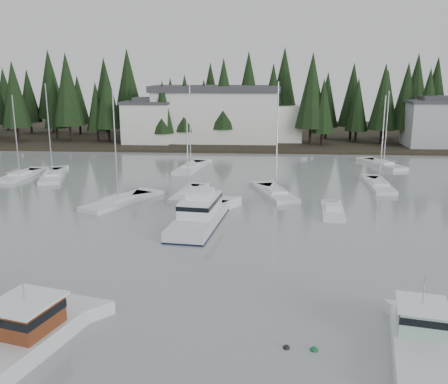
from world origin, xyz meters
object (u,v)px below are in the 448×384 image
object	(u,v)px
sailboat_9	(379,187)
sailboat_12	(20,177)
house_east_a	(434,122)
sailboat_2	(188,195)
harbor_inn	(226,114)
lobster_boat_teal	(422,347)
sailboat_8	(276,195)
sailboat_0	(53,177)
lobster_boat_brown	(5,350)
sailboat_11	(383,165)
runabout_1	(333,212)
cabin_cruiser_center	(199,217)
sailboat_10	(118,203)
sailboat_6	(191,169)
house_west	(148,121)

from	to	relation	value
sailboat_9	sailboat_12	size ratio (longest dim) A/B	1.02
house_east_a	sailboat_2	world-z (taller)	sailboat_2
sailboat_9	sailboat_12	world-z (taller)	sailboat_9
harbor_inn	lobster_boat_teal	bearing A→B (deg)	-78.80
sailboat_8	lobster_boat_teal	bearing A→B (deg)	173.56
sailboat_9	sailboat_8	bearing A→B (deg)	111.84
sailboat_0	sailboat_9	bearing A→B (deg)	-110.08
lobster_boat_brown	sailboat_0	bearing A→B (deg)	34.70
sailboat_11	runabout_1	size ratio (longest dim) A/B	1.76
sailboat_11	cabin_cruiser_center	bearing A→B (deg)	121.64
sailboat_12	runabout_1	distance (m)	43.06
sailboat_10	house_east_a	bearing A→B (deg)	-21.29
sailboat_2	sailboat_6	distance (m)	16.25
cabin_cruiser_center	house_west	bearing A→B (deg)	24.78
cabin_cruiser_center	sailboat_10	world-z (taller)	sailboat_10
runabout_1	lobster_boat_brown	bearing A→B (deg)	149.14
house_east_a	lobster_boat_brown	bearing A→B (deg)	-121.50
sailboat_0	house_east_a	bearing A→B (deg)	-79.91
sailboat_11	house_west	bearing A→B (deg)	44.45
cabin_cruiser_center	sailboat_11	bearing A→B (deg)	-30.75
sailboat_8	sailboat_9	world-z (taller)	sailboat_8
lobster_boat_teal	lobster_boat_brown	bearing A→B (deg)	107.04
cabin_cruiser_center	sailboat_10	bearing A→B (deg)	62.20
cabin_cruiser_center	sailboat_11	world-z (taller)	sailboat_11
sailboat_10	runabout_1	size ratio (longest dim) A/B	1.91
harbor_inn	lobster_boat_teal	size ratio (longest dim) A/B	3.44
sailboat_6	sailboat_11	bearing A→B (deg)	-71.68
sailboat_2	sailboat_11	size ratio (longest dim) A/B	0.95
sailboat_2	lobster_boat_teal	bearing A→B (deg)	-144.97
lobster_boat_teal	sailboat_11	world-z (taller)	sailboat_11
house_west	sailboat_10	bearing A→B (deg)	-81.92
house_east_a	harbor_inn	size ratio (longest dim) A/B	0.36
sailboat_10	runabout_1	distance (m)	23.17
lobster_boat_teal	sailboat_10	size ratio (longest dim) A/B	0.66
house_east_a	harbor_inn	xyz separation A→B (m)	(-38.96, 4.34, 0.87)
sailboat_12	runabout_1	world-z (taller)	sailboat_12
harbor_inn	sailboat_10	distance (m)	48.53
sailboat_10	house_west	bearing A→B (deg)	34.76
house_west	sailboat_9	xyz separation A→B (m)	(36.81, -33.91, -4.59)
sailboat_2	runabout_1	distance (m)	17.10
harbor_inn	sailboat_9	distance (m)	43.52
sailboat_0	runabout_1	xyz separation A→B (m)	(35.79, -15.28, 0.07)
sailboat_0	sailboat_10	xyz separation A→B (m)	(12.74, -12.94, -0.00)
sailboat_0	sailboat_10	size ratio (longest dim) A/B	1.02
sailboat_9	sailboat_11	distance (m)	15.23
sailboat_10	runabout_1	bearing A→B (deg)	-69.14
sailboat_2	runabout_1	size ratio (longest dim) A/B	1.68
lobster_boat_brown	sailboat_12	size ratio (longest dim) A/B	0.92
cabin_cruiser_center	sailboat_10	size ratio (longest dim) A/B	0.94
sailboat_11	sailboat_12	bearing A→B (deg)	82.76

